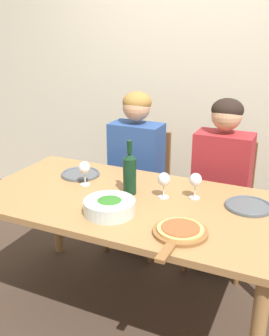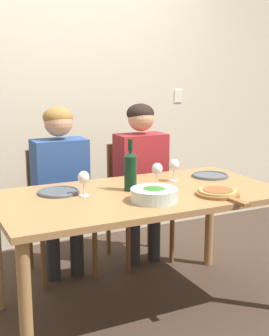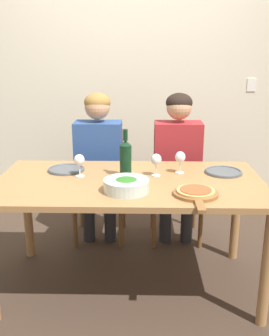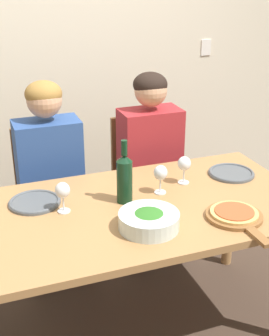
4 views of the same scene
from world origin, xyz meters
name	(u,v)px [view 3 (image 3 of 4)]	position (x,y,z in m)	size (l,w,h in m)	color
ground_plane	(130,284)	(0.00, 0.00, 0.00)	(40.00, 40.00, 0.00)	#3D2D23
back_wall	(134,74)	(0.00, 1.41, 1.35)	(10.00, 0.06, 2.70)	beige
dining_table	(129,193)	(0.00, 0.00, 0.68)	(1.72, 0.90, 0.77)	#9E7042
chair_left	(101,179)	(-0.28, 0.81, 0.50)	(0.42, 0.42, 0.92)	brown
chair_right	(176,179)	(0.37, 0.81, 0.50)	(0.42, 0.42, 0.92)	brown
person_woman	(98,154)	(-0.28, 0.70, 0.75)	(0.47, 0.51, 1.24)	#28282D
person_man	(178,154)	(0.37, 0.70, 0.75)	(0.47, 0.51, 1.24)	#28282D
wine_bottle	(126,158)	(-0.03, 0.07, 0.89)	(0.08, 0.08, 0.32)	black
broccoli_bowl	(126,185)	(-0.01, -0.20, 0.80)	(0.27, 0.27, 0.08)	silver
dinner_plate_left	(66,169)	(-0.44, 0.20, 0.77)	(0.25, 0.25, 0.02)	#4C5156
dinner_plate_right	(223,172)	(0.63, 0.17, 0.77)	(0.25, 0.25, 0.02)	#4C5156
pizza_on_board	(196,193)	(0.39, -0.26, 0.78)	(0.26, 0.40, 0.04)	brown
wine_glass_left	(79,161)	(-0.33, 0.07, 0.87)	(0.07, 0.07, 0.15)	silver
wine_glass_right	(180,158)	(0.34, 0.16, 0.87)	(0.07, 0.07, 0.15)	silver
wine_glass_centre	(156,161)	(0.17, 0.10, 0.87)	(0.07, 0.07, 0.15)	silver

